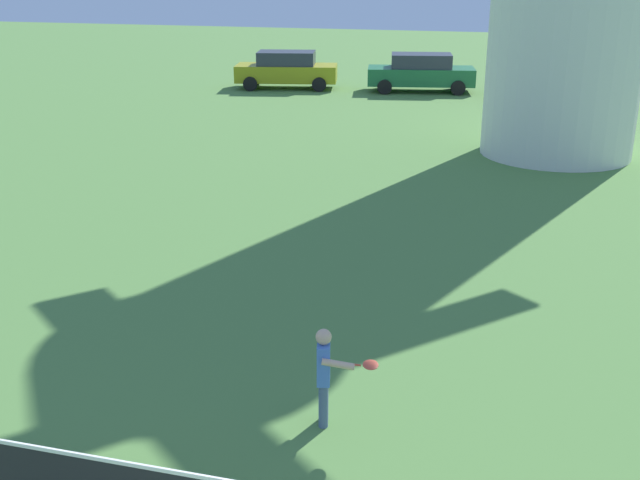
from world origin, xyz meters
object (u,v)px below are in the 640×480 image
at_px(player_far, 326,371).
at_px(parked_car_green, 421,72).
at_px(parked_car_red, 556,78).
at_px(parked_car_mustard, 287,69).

bearing_deg(player_far, parked_car_green, 95.50).
height_order(player_far, parked_car_green, parked_car_green).
bearing_deg(player_far, parked_car_red, 83.00).
distance_m(parked_car_mustard, parked_car_red, 11.15).
bearing_deg(parked_car_mustard, parked_car_red, 1.95).
xyz_separation_m(player_far, parked_car_green, (-2.40, 24.96, 0.11)).
height_order(parked_car_mustard, parked_car_green, same).
relative_size(parked_car_green, parked_car_red, 1.08).
bearing_deg(parked_car_green, parked_car_mustard, -174.05).
height_order(player_far, parked_car_red, parked_car_red).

